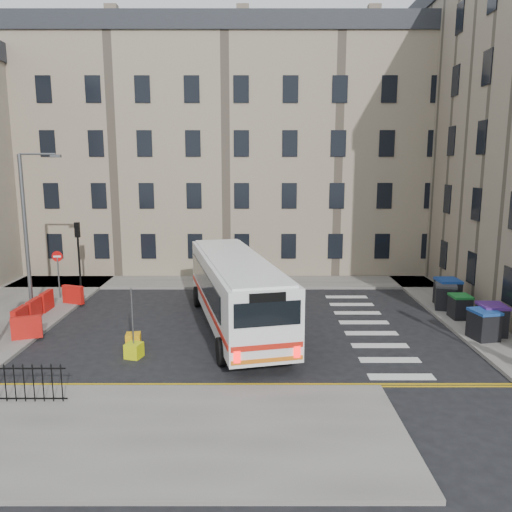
{
  "coord_description": "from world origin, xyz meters",
  "views": [
    {
      "loc": [
        -1.31,
        -23.09,
        7.61
      ],
      "look_at": [
        -1.3,
        2.16,
        3.0
      ],
      "focal_mm": 35.0,
      "sensor_mm": 36.0,
      "label": 1
    }
  ],
  "objects_px": {
    "wheelie_bin_a": "(484,324)",
    "bollard_chevron": "(133,340)",
    "bollard_yellow": "(134,350)",
    "bus": "(236,289)",
    "wheelie_bin_b": "(492,319)",
    "wheelie_bin_d": "(445,296)",
    "streetlamp": "(25,231)",
    "wheelie_bin_c": "(460,306)",
    "wheelie_bin_e": "(447,292)"
  },
  "relations": [
    {
      "from": "bus",
      "to": "bollard_yellow",
      "type": "xyz_separation_m",
      "value": [
        -3.94,
        -3.74,
        -1.61
      ]
    },
    {
      "from": "bollard_chevron",
      "to": "wheelie_bin_e",
      "type": "bearing_deg",
      "value": 20.76
    },
    {
      "from": "bus",
      "to": "wheelie_bin_d",
      "type": "xyz_separation_m",
      "value": [
        10.93,
        2.68,
        -1.09
      ]
    },
    {
      "from": "streetlamp",
      "to": "bollard_chevron",
      "type": "xyz_separation_m",
      "value": [
        6.49,
        -4.97,
        -4.04
      ]
    },
    {
      "from": "wheelie_bin_b",
      "to": "bollard_chevron",
      "type": "relative_size",
      "value": 2.3
    },
    {
      "from": "wheelie_bin_c",
      "to": "bollard_chevron",
      "type": "height_order",
      "value": "wheelie_bin_c"
    },
    {
      "from": "bus",
      "to": "wheelie_bin_c",
      "type": "relative_size",
      "value": 10.64
    },
    {
      "from": "wheelie_bin_a",
      "to": "bollard_yellow",
      "type": "relative_size",
      "value": 2.25
    },
    {
      "from": "wheelie_bin_e",
      "to": "streetlamp",
      "type": "bearing_deg",
      "value": -179.07
    },
    {
      "from": "wheelie_bin_c",
      "to": "bollard_yellow",
      "type": "relative_size",
      "value": 1.95
    },
    {
      "from": "wheelie_bin_a",
      "to": "bollard_yellow",
      "type": "distance_m",
      "value": 14.91
    },
    {
      "from": "wheelie_bin_b",
      "to": "wheelie_bin_c",
      "type": "xyz_separation_m",
      "value": [
        -0.43,
        2.42,
        -0.11
      ]
    },
    {
      "from": "streetlamp",
      "to": "wheelie_bin_a",
      "type": "bearing_deg",
      "value": -11.39
    },
    {
      "from": "streetlamp",
      "to": "wheelie_bin_d",
      "type": "relative_size",
      "value": 5.56
    },
    {
      "from": "streetlamp",
      "to": "wheelie_bin_b",
      "type": "relative_size",
      "value": 5.89
    },
    {
      "from": "bus",
      "to": "bollard_yellow",
      "type": "relative_size",
      "value": 20.72
    },
    {
      "from": "wheelie_bin_b",
      "to": "bollard_chevron",
      "type": "bearing_deg",
      "value": -173.4
    },
    {
      "from": "wheelie_bin_b",
      "to": "wheelie_bin_c",
      "type": "relative_size",
      "value": 1.18
    },
    {
      "from": "wheelie_bin_c",
      "to": "wheelie_bin_d",
      "type": "xyz_separation_m",
      "value": [
        -0.11,
        1.62,
        0.08
      ]
    },
    {
      "from": "wheelie_bin_d",
      "to": "bollard_yellow",
      "type": "distance_m",
      "value": 16.21
    },
    {
      "from": "streetlamp",
      "to": "wheelie_bin_b",
      "type": "height_order",
      "value": "streetlamp"
    },
    {
      "from": "wheelie_bin_a",
      "to": "bollard_chevron",
      "type": "xyz_separation_m",
      "value": [
        -15.1,
        -0.62,
        -0.5
      ]
    },
    {
      "from": "wheelie_bin_e",
      "to": "bollard_chevron",
      "type": "xyz_separation_m",
      "value": [
        -15.51,
        -5.88,
        -0.58
      ]
    },
    {
      "from": "wheelie_bin_b",
      "to": "wheelie_bin_d",
      "type": "bearing_deg",
      "value": 99.74
    },
    {
      "from": "wheelie_bin_a",
      "to": "wheelie_bin_d",
      "type": "xyz_separation_m",
      "value": [
        0.08,
        4.64,
        0.02
      ]
    },
    {
      "from": "wheelie_bin_d",
      "to": "bollard_yellow",
      "type": "bearing_deg",
      "value": -138.86
    },
    {
      "from": "wheelie_bin_a",
      "to": "bollard_chevron",
      "type": "distance_m",
      "value": 15.12
    },
    {
      "from": "streetlamp",
      "to": "wheelie_bin_a",
      "type": "xyz_separation_m",
      "value": [
        21.59,
        -4.35,
        -3.53
      ]
    },
    {
      "from": "streetlamp",
      "to": "wheelie_bin_c",
      "type": "distance_m",
      "value": 22.12
    },
    {
      "from": "wheelie_bin_b",
      "to": "bollard_yellow",
      "type": "height_order",
      "value": "wheelie_bin_b"
    },
    {
      "from": "bus",
      "to": "bollard_yellow",
      "type": "distance_m",
      "value": 5.66
    },
    {
      "from": "wheelie_bin_c",
      "to": "bollard_chevron",
      "type": "relative_size",
      "value": 1.95
    },
    {
      "from": "wheelie_bin_d",
      "to": "bollard_yellow",
      "type": "height_order",
      "value": "wheelie_bin_d"
    },
    {
      "from": "streetlamp",
      "to": "wheelie_bin_c",
      "type": "bearing_deg",
      "value": -3.49
    },
    {
      "from": "bollard_yellow",
      "to": "wheelie_bin_d",
      "type": "bearing_deg",
      "value": 23.37
    },
    {
      "from": "wheelie_bin_a",
      "to": "bollard_yellow",
      "type": "xyz_separation_m",
      "value": [
        -14.79,
        -1.78,
        -0.5
      ]
    },
    {
      "from": "wheelie_bin_d",
      "to": "wheelie_bin_e",
      "type": "distance_m",
      "value": 0.71
    },
    {
      "from": "wheelie_bin_b",
      "to": "streetlamp",
      "type": "bearing_deg",
      "value": 172.59
    },
    {
      "from": "wheelie_bin_b",
      "to": "wheelie_bin_c",
      "type": "height_order",
      "value": "wheelie_bin_b"
    },
    {
      "from": "bus",
      "to": "wheelie_bin_b",
      "type": "relative_size",
      "value": 8.99
    },
    {
      "from": "wheelie_bin_a",
      "to": "wheelie_bin_c",
      "type": "xyz_separation_m",
      "value": [
        0.19,
        3.02,
        -0.06
      ]
    },
    {
      "from": "wheelie_bin_d",
      "to": "wheelie_bin_a",
      "type": "bearing_deg",
      "value": -73.19
    },
    {
      "from": "wheelie_bin_b",
      "to": "bollard_yellow",
      "type": "distance_m",
      "value": 15.6
    },
    {
      "from": "bollard_chevron",
      "to": "wheelie_bin_b",
      "type": "bearing_deg",
      "value": 4.41
    },
    {
      "from": "wheelie_bin_c",
      "to": "bollard_yellow",
      "type": "bearing_deg",
      "value": -163.01
    },
    {
      "from": "wheelie_bin_a",
      "to": "wheelie_bin_e",
      "type": "distance_m",
      "value": 5.28
    },
    {
      "from": "wheelie_bin_b",
      "to": "bollard_chevron",
      "type": "xyz_separation_m",
      "value": [
        -15.71,
        -1.21,
        -0.55
      ]
    },
    {
      "from": "wheelie_bin_e",
      "to": "bollard_yellow",
      "type": "xyz_separation_m",
      "value": [
        -15.2,
        -7.04,
        -0.58
      ]
    },
    {
      "from": "bollard_chevron",
      "to": "wheelie_bin_a",
      "type": "bearing_deg",
      "value": 2.34
    },
    {
      "from": "wheelie_bin_b",
      "to": "wheelie_bin_e",
      "type": "xyz_separation_m",
      "value": [
        -0.2,
        4.67,
        0.04
      ]
    }
  ]
}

